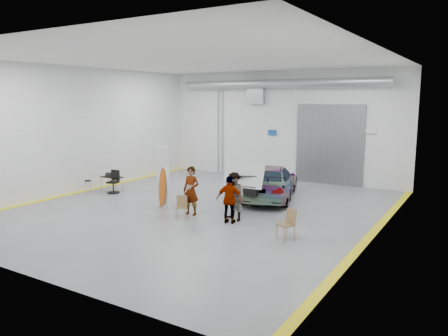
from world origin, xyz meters
The scene contains 13 objects.
ground centered at (0.00, 0.00, 0.00)m, with size 16.00×16.00×0.00m, color slate.
room_shell centered at (0.24, 2.22, 4.08)m, with size 14.02×16.18×6.01m.
sedan_car centered at (1.62, 3.24, 0.76)m, with size 2.14×5.26×1.52m, color white.
person_a centered at (0.22, -0.95, 0.95)m, with size 0.69×0.46×1.91m, color #89604B.
person_b centered at (2.07, -0.77, 0.91)m, with size 0.89×0.68×1.81m, color slate.
person_c centered at (2.11, -1.19, 0.88)m, with size 1.01×0.42×1.75m, color brown.
surfboard_display centered at (-1.43, -0.59, 1.11)m, with size 0.76×0.32×2.73m.
folding_chair_near centered at (0.20, -1.56, 0.26)m, with size 0.53×0.57×0.84m.
folding_chair_far centered at (4.61, -1.89, 0.31)m, with size 0.63×0.68×0.99m.
shop_stool centered at (-6.25, -0.36, 0.32)m, with size 0.33×0.33×0.64m.
work_table centered at (-5.80, 0.71, 0.70)m, with size 1.14×0.62×0.91m.
office_chair centered at (-5.26, 0.37, 0.48)m, with size 0.58×0.59×1.08m.
trunk_lid centered at (1.62, 0.86, 1.54)m, with size 1.78×1.08×0.04m, color silver.
Camera 1 is at (9.93, -14.44, 4.48)m, focal length 35.00 mm.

